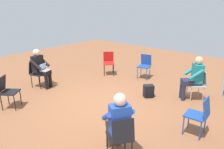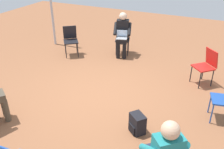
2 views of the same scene
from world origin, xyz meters
name	(u,v)px [view 1 (image 1 of 2)]	position (x,y,z in m)	size (l,w,h in m)	color
ground_plane	(102,103)	(0.00, 0.00, 0.00)	(14.81, 14.81, 0.00)	brown
chair_north	(200,114)	(-0.21, 2.52, 0.50)	(0.42, 0.46, 0.85)	#1E4799
chair_northeast	(121,136)	(1.42, 1.78, 0.50)	(0.57, 0.58, 0.85)	black
chair_southeast	(7,90)	(1.74, -1.67, 0.50)	(0.58, 0.58, 0.85)	black
chair_southwest	(109,61)	(-2.04, -1.53, 0.50)	(0.58, 0.58, 0.85)	red
chair_northwest	(199,83)	(-1.97, 1.87, 0.50)	(0.58, 0.59, 0.85)	#B7B7BC
chair_south	(37,72)	(0.42, -2.45, 0.50)	(0.50, 0.53, 0.85)	black
chair_west	(145,64)	(-2.55, -0.26, 0.50)	(0.51, 0.47, 0.85)	#1E4799
person_with_laptop	(40,66)	(0.37, -2.28, 0.69)	(0.59, 0.60, 1.24)	black
person_in_teal	(194,76)	(-1.87, 1.74, 0.69)	(0.63, 0.63, 1.24)	#23283D
person_in_blue	(118,120)	(1.33, 1.64, 0.69)	(0.63, 0.63, 1.24)	#4C4233
backpack_near_laptop_user	(148,92)	(-1.20, 0.74, 0.16)	(0.34, 0.33, 0.36)	black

